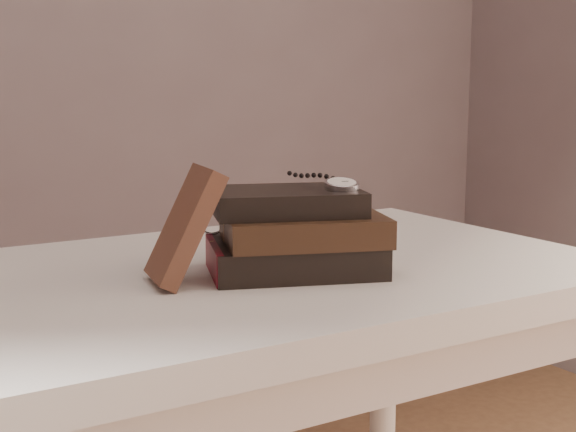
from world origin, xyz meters
TOP-DOWN VIEW (x-y plane):
  - table at (0.00, 0.35)m, footprint 1.00×0.60m
  - book_stack at (0.06, 0.29)m, footprint 0.25×0.22m
  - journal at (-0.09, 0.31)m, footprint 0.10×0.11m
  - pocket_watch at (0.11, 0.27)m, footprint 0.06×0.15m
  - eyeglasses at (0.01, 0.39)m, footprint 0.12×0.13m

SIDE VIEW (x-z plane):
  - table at x=0.00m, z-range 0.28..1.03m
  - book_stack at x=0.06m, z-range 0.75..0.85m
  - eyeglasses at x=0.01m, z-range 0.79..0.83m
  - journal at x=-0.09m, z-range 0.75..0.89m
  - pocket_watch at x=0.11m, z-range 0.86..0.87m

